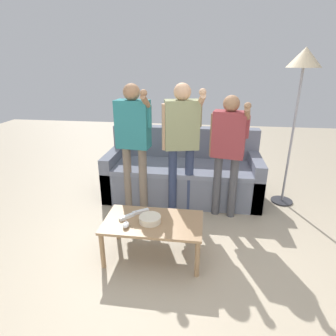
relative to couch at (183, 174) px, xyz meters
The scene contains 11 objects.
ground_plane 1.37m from the couch, 84.15° to the right, with size 12.00×12.00×0.00m, color tan.
couch is the anchor object (origin of this frame).
coffee_table 1.39m from the couch, 96.63° to the right, with size 0.92×0.52×0.39m.
snack_bowl 1.41m from the couch, 97.50° to the right, with size 0.20×0.20×0.06m, color beige.
game_remote_nunchuk 1.56m from the couch, 104.22° to the right, with size 0.06×0.09×0.05m.
floor_lamp 1.94m from the couch, ahead, with size 0.39×0.39×1.93m.
player_left 0.98m from the couch, 140.43° to the right, with size 0.46×0.35×1.55m.
player_center 0.80m from the couch, 88.11° to the right, with size 0.49×0.30×1.56m.
player_right 0.95m from the couch, 42.34° to the right, with size 0.42×0.36×1.45m.
game_remote_wand_near 1.43m from the couch, 107.03° to the right, with size 0.13×0.14×0.03m.
game_remote_wand_far 1.29m from the couch, 103.84° to the right, with size 0.16×0.12×0.03m.
Camera 1 is at (0.15, -2.28, 1.79)m, focal length 29.98 mm.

